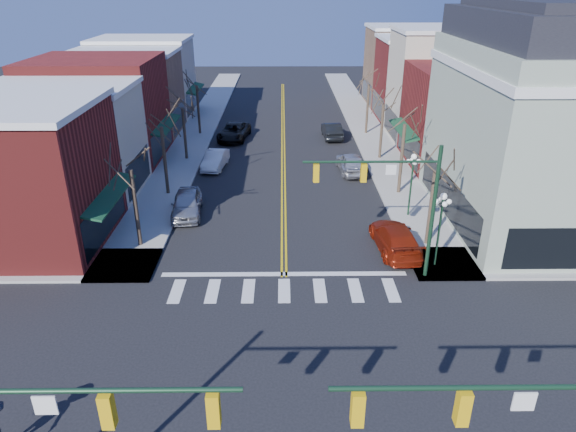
{
  "coord_description": "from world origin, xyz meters",
  "views": [
    {
      "loc": [
        -0.04,
        -15.67,
        14.23
      ],
      "look_at": [
        0.22,
        9.11,
        2.8
      ],
      "focal_mm": 32.0,
      "sensor_mm": 36.0,
      "label": 1
    }
  ],
  "objects_px": {
    "lamppost_midblock": "(412,174)",
    "car_right_near": "(395,238)",
    "car_right_mid": "(351,163)",
    "lamppost_corner": "(441,217)",
    "car_right_far": "(332,130)",
    "car_left_mid": "(215,160)",
    "car_left_far": "(234,132)",
    "car_left_near": "(187,204)",
    "victorian_corner": "(558,119)"
  },
  "relations": [
    {
      "from": "lamppost_midblock",
      "to": "car_right_near",
      "type": "distance_m",
      "value": 5.38
    },
    {
      "from": "car_right_near",
      "to": "car_right_mid",
      "type": "relative_size",
      "value": 1.11
    },
    {
      "from": "lamppost_corner",
      "to": "car_right_far",
      "type": "distance_m",
      "value": 25.42
    },
    {
      "from": "car_right_far",
      "to": "lamppost_midblock",
      "type": "bearing_deg",
      "value": 97.29
    },
    {
      "from": "lamppost_midblock",
      "to": "lamppost_corner",
      "type": "bearing_deg",
      "value": -90.0
    },
    {
      "from": "car_left_mid",
      "to": "car_left_far",
      "type": "distance_m",
      "value": 8.45
    },
    {
      "from": "car_left_near",
      "to": "car_right_near",
      "type": "distance_m",
      "value": 13.76
    },
    {
      "from": "lamppost_midblock",
      "to": "car_left_near",
      "type": "relative_size",
      "value": 0.92
    },
    {
      "from": "lamppost_corner",
      "to": "lamppost_midblock",
      "type": "relative_size",
      "value": 1.0
    },
    {
      "from": "car_left_near",
      "to": "lamppost_corner",
      "type": "bearing_deg",
      "value": -30.64
    },
    {
      "from": "lamppost_corner",
      "to": "car_left_far",
      "type": "distance_m",
      "value": 28.05
    },
    {
      "from": "victorian_corner",
      "to": "car_left_far",
      "type": "height_order",
      "value": "victorian_corner"
    },
    {
      "from": "car_right_near",
      "to": "car_left_far",
      "type": "bearing_deg",
      "value": -67.74
    },
    {
      "from": "car_left_near",
      "to": "car_left_mid",
      "type": "bearing_deg",
      "value": 80.24
    },
    {
      "from": "car_left_near",
      "to": "car_right_mid",
      "type": "relative_size",
      "value": 0.98
    },
    {
      "from": "lamppost_corner",
      "to": "victorian_corner",
      "type": "bearing_deg",
      "value": 35.86
    },
    {
      "from": "car_left_mid",
      "to": "car_right_near",
      "type": "bearing_deg",
      "value": -42.69
    },
    {
      "from": "lamppost_midblock",
      "to": "car_left_far",
      "type": "distance_m",
      "value": 22.52
    },
    {
      "from": "lamppost_corner",
      "to": "car_left_near",
      "type": "bearing_deg",
      "value": 154.44
    },
    {
      "from": "car_left_near",
      "to": "car_right_near",
      "type": "bearing_deg",
      "value": -26.61
    },
    {
      "from": "car_left_far",
      "to": "car_right_near",
      "type": "bearing_deg",
      "value": -56.05
    },
    {
      "from": "victorian_corner",
      "to": "lamppost_midblock",
      "type": "bearing_deg",
      "value": 176.55
    },
    {
      "from": "lamppost_midblock",
      "to": "car_right_near",
      "type": "relative_size",
      "value": 0.82
    },
    {
      "from": "lamppost_midblock",
      "to": "car_right_near",
      "type": "xyz_separation_m",
      "value": [
        -1.8,
        -4.57,
        -2.19
      ]
    },
    {
      "from": "car_left_mid",
      "to": "car_right_far",
      "type": "distance_m",
      "value": 13.61
    },
    {
      "from": "lamppost_corner",
      "to": "car_left_near",
      "type": "distance_m",
      "value": 16.33
    },
    {
      "from": "car_left_mid",
      "to": "car_left_near",
      "type": "bearing_deg",
      "value": -87.22
    },
    {
      "from": "lamppost_midblock",
      "to": "car_left_far",
      "type": "height_order",
      "value": "lamppost_midblock"
    },
    {
      "from": "lamppost_corner",
      "to": "car_right_far",
      "type": "height_order",
      "value": "lamppost_corner"
    },
    {
      "from": "car_left_far",
      "to": "car_right_mid",
      "type": "relative_size",
      "value": 1.15
    },
    {
      "from": "victorian_corner",
      "to": "car_left_mid",
      "type": "distance_m",
      "value": 25.15
    },
    {
      "from": "car_right_mid",
      "to": "car_left_far",
      "type": "bearing_deg",
      "value": -47.46
    },
    {
      "from": "lamppost_corner",
      "to": "car_left_mid",
      "type": "bearing_deg",
      "value": 130.24
    },
    {
      "from": "victorian_corner",
      "to": "lamppost_corner",
      "type": "distance_m",
      "value": 10.89
    },
    {
      "from": "car_left_far",
      "to": "lamppost_midblock",
      "type": "bearing_deg",
      "value": -46.73
    },
    {
      "from": "lamppost_midblock",
      "to": "car_right_far",
      "type": "relative_size",
      "value": 0.93
    },
    {
      "from": "victorian_corner",
      "to": "car_right_far",
      "type": "xyz_separation_m",
      "value": [
        -11.7,
        19.09,
        -5.89
      ]
    },
    {
      "from": "victorian_corner",
      "to": "car_right_near",
      "type": "bearing_deg",
      "value": -158.06
    },
    {
      "from": "lamppost_midblock",
      "to": "car_left_mid",
      "type": "height_order",
      "value": "lamppost_midblock"
    },
    {
      "from": "car_right_mid",
      "to": "car_right_near",
      "type": "bearing_deg",
      "value": 89.7
    },
    {
      "from": "car_left_far",
      "to": "car_left_mid",
      "type": "bearing_deg",
      "value": -87.85
    },
    {
      "from": "car_right_near",
      "to": "car_right_far",
      "type": "relative_size",
      "value": 1.14
    },
    {
      "from": "victorian_corner",
      "to": "car_left_mid",
      "type": "xyz_separation_m",
      "value": [
        -22.13,
        10.35,
        -5.95
      ]
    },
    {
      "from": "victorian_corner",
      "to": "car_left_far",
      "type": "relative_size",
      "value": 2.6
    },
    {
      "from": "car_right_far",
      "to": "lamppost_corner",
      "type": "bearing_deg",
      "value": 94.64
    },
    {
      "from": "victorian_corner",
      "to": "car_right_far",
      "type": "bearing_deg",
      "value": 121.5
    },
    {
      "from": "car_left_far",
      "to": "car_left_near",
      "type": "bearing_deg",
      "value": -87.33
    },
    {
      "from": "car_left_near",
      "to": "car_right_mid",
      "type": "xyz_separation_m",
      "value": [
        11.87,
        8.17,
        0.01
      ]
    },
    {
      "from": "victorian_corner",
      "to": "car_left_far",
      "type": "distance_m",
      "value": 28.99
    },
    {
      "from": "car_right_mid",
      "to": "car_right_far",
      "type": "relative_size",
      "value": 1.02
    }
  ]
}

